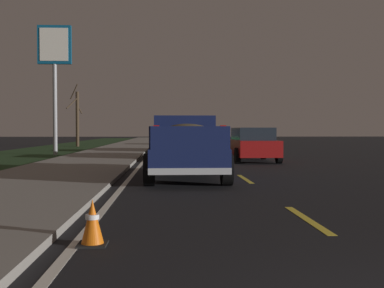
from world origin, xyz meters
name	(u,v)px	position (x,y,z in m)	size (l,w,h in m)	color
ground	(205,153)	(27.00, 0.00, 0.00)	(144.00, 144.00, 0.00)	black
sidewalk_shoulder	(113,152)	(27.00, 5.70, 0.06)	(108.00, 4.00, 0.12)	gray
grass_verge	(30,153)	(27.00, 10.70, 0.00)	(108.00, 6.00, 0.01)	#1E3819
lane_markings	(164,152)	(29.04, 2.55, 0.00)	(108.00, 3.54, 0.01)	yellow
pickup_truck	(185,145)	(11.65, 1.75, 0.98)	(5.44, 2.31, 1.87)	#141E4C
sedan_silver	(213,137)	(39.88, -1.69, 0.78)	(4.43, 2.06, 1.54)	#B2B5BA
sedan_red	(252,144)	(19.16, -1.55, 0.78)	(4.45, 2.10, 1.54)	maroon
sedan_green	(177,140)	(28.34, 1.70, 0.78)	(4.41, 2.04, 1.54)	#14592D
sedan_tan	(177,143)	(20.98, 1.82, 0.78)	(4.45, 2.10, 1.54)	#9E845B
gas_price_sign	(55,57)	(25.24, 8.77, 5.59)	(0.27, 1.90, 7.41)	#99999E
bare_tree_far	(77,117)	(39.08, 10.17, 2.53)	(1.87, 1.03, 5.43)	#423323
traffic_cone_near	(92,223)	(3.55, 3.17, 0.28)	(0.36, 0.36, 0.58)	black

